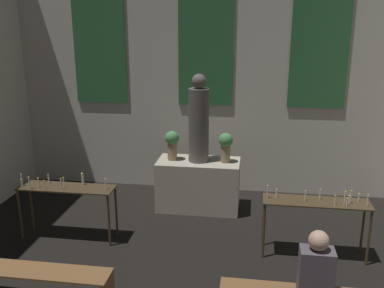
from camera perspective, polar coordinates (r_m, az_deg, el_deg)
wall_back at (r=8.22m, az=1.89°, el=12.21°), size 7.59×0.16×5.41m
altar at (r=7.73m, az=0.87°, el=-5.42°), size 1.45×0.72×0.90m
statue at (r=7.39m, az=0.91°, el=2.98°), size 0.35×0.35×1.53m
flower_vase_left at (r=7.56m, az=-2.66°, el=0.16°), size 0.25×0.25×0.53m
flower_vase_right at (r=7.44m, az=4.50°, el=-0.13°), size 0.25×0.25×0.53m
candle_rack_left at (r=6.87m, az=-16.40°, el=-6.36°), size 1.48×0.41×1.05m
candle_rack_right at (r=6.35m, az=16.22°, el=-8.26°), size 1.48×0.41×1.05m
pew_back_left at (r=5.68m, az=-20.95°, el=-16.36°), size 2.01×0.36×0.45m
person_seated at (r=4.87m, az=16.25°, el=-15.45°), size 0.36×0.24×0.75m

